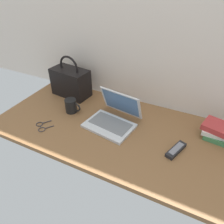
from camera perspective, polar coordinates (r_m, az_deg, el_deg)
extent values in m
cube|color=brown|center=(1.39, 0.66, -4.73)|extent=(1.60, 0.76, 0.03)
cube|color=silver|center=(1.39, -0.81, -3.73)|extent=(0.34, 0.26, 0.02)
cube|color=slate|center=(1.39, -0.45, -3.07)|extent=(0.29, 0.18, 0.00)
cube|color=silver|center=(1.42, 2.52, 2.52)|extent=(0.31, 0.12, 0.19)
cube|color=#4C72A5|center=(1.42, 2.40, 2.49)|extent=(0.28, 0.10, 0.17)
cylinder|color=black|center=(1.53, -11.18, 1.69)|extent=(0.08, 0.08, 0.10)
torus|color=black|center=(1.51, -9.71, 1.26)|extent=(0.07, 0.01, 0.07)
cylinder|color=brown|center=(1.51, -11.37, 3.09)|extent=(0.07, 0.07, 0.00)
cube|color=black|center=(1.27, 17.09, -9.88)|extent=(0.10, 0.17, 0.02)
cube|color=slate|center=(1.26, 17.19, -9.48)|extent=(0.07, 0.12, 0.00)
torus|color=#333338|center=(1.49, -19.22, -3.14)|extent=(0.07, 0.07, 0.01)
torus|color=#333338|center=(1.44, -18.67, -4.54)|extent=(0.07, 0.07, 0.01)
cube|color=#333338|center=(1.46, -18.95, -3.83)|extent=(0.02, 0.02, 0.00)
cube|color=#333338|center=(1.49, -17.35, -2.59)|extent=(0.04, 0.05, 0.00)
cube|color=#333338|center=(1.44, -16.72, -3.97)|extent=(0.04, 0.05, 0.00)
cube|color=black|center=(1.72, -11.20, 7.93)|extent=(0.32, 0.19, 0.22)
torus|color=black|center=(1.67, -11.71, 11.90)|extent=(0.18, 0.04, 0.18)
cube|color=#3F7F4C|center=(1.45, 27.13, -5.88)|extent=(0.17, 0.16, 0.03)
cube|color=silver|center=(1.44, 27.44, -4.99)|extent=(0.20, 0.12, 0.03)
cube|color=#B23333|center=(1.42, 27.78, -4.01)|extent=(0.23, 0.18, 0.04)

